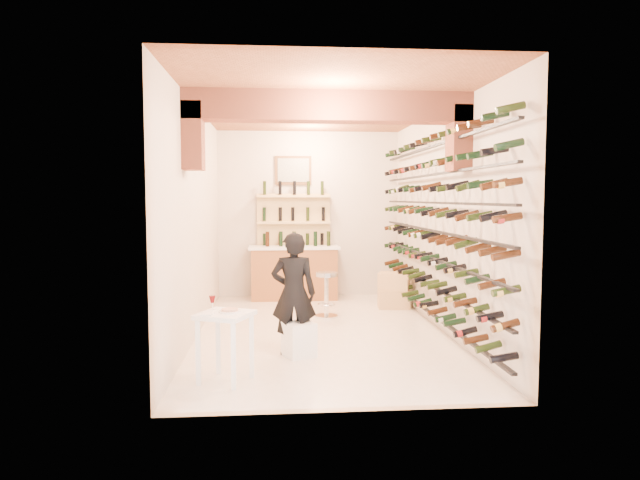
# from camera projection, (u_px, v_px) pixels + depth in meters

# --- Properties ---
(ground) EXTENTS (6.00, 6.00, 0.00)m
(ground) POSITION_uv_depth(u_px,v_px,m) (322.00, 332.00, 7.97)
(ground) COLOR silver
(ground) RESTS_ON ground
(room_shell) EXTENTS (3.52, 6.02, 3.21)m
(room_shell) POSITION_uv_depth(u_px,v_px,m) (323.00, 173.00, 7.55)
(room_shell) COLOR beige
(room_shell) RESTS_ON ground
(wine_rack) EXTENTS (0.32, 5.70, 2.56)m
(wine_rack) POSITION_uv_depth(u_px,v_px,m) (428.00, 224.00, 7.98)
(wine_rack) COLOR black
(wine_rack) RESTS_ON ground
(back_counter) EXTENTS (1.70, 0.62, 1.29)m
(back_counter) POSITION_uv_depth(u_px,v_px,m) (294.00, 271.00, 10.54)
(back_counter) COLOR #9B5D30
(back_counter) RESTS_ON ground
(back_shelving) EXTENTS (1.40, 0.31, 2.73)m
(back_shelving) POSITION_uv_depth(u_px,v_px,m) (294.00, 237.00, 10.73)
(back_shelving) COLOR #D5B678
(back_shelving) RESTS_ON ground
(tasting_table) EXTENTS (0.66, 0.66, 0.88)m
(tasting_table) POSITION_uv_depth(u_px,v_px,m) (225.00, 325.00, 5.79)
(tasting_table) COLOR white
(tasting_table) RESTS_ON ground
(white_stool) EXTENTS (0.44, 0.44, 0.41)m
(white_stool) POSITION_uv_depth(u_px,v_px,m) (299.00, 339.00, 6.73)
(white_stool) COLOR white
(white_stool) RESTS_ON ground
(person) EXTENTS (0.57, 0.40, 1.50)m
(person) POSITION_uv_depth(u_px,v_px,m) (294.00, 293.00, 6.79)
(person) COLOR black
(person) RESTS_ON ground
(chrome_barstool) EXTENTS (0.38, 0.38, 0.73)m
(chrome_barstool) POSITION_uv_depth(u_px,v_px,m) (326.00, 291.00, 8.94)
(chrome_barstool) COLOR silver
(chrome_barstool) RESTS_ON ground
(crate_lower) EXTENTS (0.57, 0.43, 0.32)m
(crate_lower) POSITION_uv_depth(u_px,v_px,m) (394.00, 299.00, 9.70)
(crate_lower) COLOR tan
(crate_lower) RESTS_ON ground
(crate_upper) EXTENTS (0.61, 0.51, 0.30)m
(crate_upper) POSITION_uv_depth(u_px,v_px,m) (394.00, 281.00, 9.68)
(crate_upper) COLOR tan
(crate_upper) RESTS_ON crate_lower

